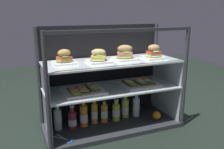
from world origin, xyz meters
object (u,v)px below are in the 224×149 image
object	(u,v)px
juice_bottle_front_right_end	(58,119)
juice_bottle_back_center	(125,108)
plated_roll_sandwich_center	(98,57)
kitchen_scissors	(68,140)
juice_bottle_back_left	(84,116)
juice_bottle_tucked_behind	(104,113)
orange_fruit_beside_bottles	(157,115)
plated_roll_sandwich_right_of_center	(154,53)
open_sandwich_tray_mid_right	(139,83)
juice_bottle_front_left_end	(72,120)
juice_bottle_front_second	(94,113)
juice_bottle_front_middle	(136,107)
open_sandwich_tray_left_of_center	(83,90)
plated_roll_sandwich_far_left	(125,54)
plated_roll_sandwich_far_right	(64,58)
juice_bottle_front_fourth	(116,112)

from	to	relation	value
juice_bottle_front_right_end	juice_bottle_back_center	xyz separation A→B (m)	(0.65, 0.01, -0.01)
plated_roll_sandwich_center	kitchen_scissors	world-z (taller)	plated_roll_sandwich_center
juice_bottle_back_left	juice_bottle_back_center	xyz separation A→B (m)	(0.42, 0.03, -0.01)
juice_bottle_tucked_behind	orange_fruit_beside_bottles	bearing A→B (deg)	-17.22
plated_roll_sandwich_right_of_center	open_sandwich_tray_mid_right	distance (m)	0.30
juice_bottle_back_left	juice_bottle_front_left_end	bearing A→B (deg)	179.38
juice_bottle_front_second	orange_fruit_beside_bottles	xyz separation A→B (m)	(0.57, -0.15, -0.06)
plated_roll_sandwich_center	juice_bottle_front_left_end	distance (m)	0.59
plated_roll_sandwich_right_of_center	juice_bottle_back_left	xyz separation A→B (m)	(-0.66, 0.06, -0.53)
open_sandwich_tray_mid_right	orange_fruit_beside_bottles	size ratio (longest dim) A/B	4.34
plated_roll_sandwich_center	juice_bottle_front_right_end	xyz separation A→B (m)	(-0.36, 0.06, -0.52)
plated_roll_sandwich_center	juice_bottle_back_left	size ratio (longest dim) A/B	0.79
plated_roll_sandwich_right_of_center	juice_bottle_back_left	bearing A→B (deg)	174.39
juice_bottle_back_left	juice_bottle_back_center	distance (m)	0.43
open_sandwich_tray_mid_right	juice_bottle_front_left_end	xyz separation A→B (m)	(-0.62, 0.06, -0.28)
plated_roll_sandwich_center	juice_bottle_front_second	bearing A→B (deg)	116.05
open_sandwich_tray_mid_right	juice_bottle_front_middle	distance (m)	0.28
juice_bottle_front_left_end	juice_bottle_back_center	size ratio (longest dim) A/B	0.89
plated_roll_sandwich_right_of_center	open_sandwich_tray_left_of_center	world-z (taller)	plated_roll_sandwich_right_of_center
juice_bottle_front_second	juice_bottle_tucked_behind	world-z (taller)	juice_bottle_front_second
plated_roll_sandwich_right_of_center	juice_bottle_back_left	distance (m)	0.85
juice_bottle_front_second	juice_bottle_front_right_end	bearing A→B (deg)	179.58
open_sandwich_tray_left_of_center	juice_bottle_back_center	distance (m)	0.53
juice_bottle_front_middle	kitchen_scissors	xyz separation A→B (m)	(-0.73, -0.22, -0.09)
open_sandwich_tray_mid_right	plated_roll_sandwich_center	bearing A→B (deg)	176.73
juice_bottle_front_right_end	kitchen_scissors	distance (m)	0.25
juice_bottle_back_left	orange_fruit_beside_bottles	world-z (taller)	juice_bottle_back_left
juice_bottle_front_second	plated_roll_sandwich_far_left	bearing A→B (deg)	-8.68
juice_bottle_back_left	juice_bottle_tucked_behind	distance (m)	0.20
open_sandwich_tray_left_of_center	kitchen_scissors	bearing A→B (deg)	-142.62
juice_bottle_front_right_end	plated_roll_sandwich_far_left	bearing A→B (deg)	-4.23
plated_roll_sandwich_far_left	plated_roll_sandwich_right_of_center	world-z (taller)	plated_roll_sandwich_far_left
juice_bottle_front_left_end	kitchen_scissors	world-z (taller)	juice_bottle_front_left_end
plated_roll_sandwich_right_of_center	juice_bottle_tucked_behind	xyz separation A→B (m)	(-0.46, 0.08, -0.54)
plated_roll_sandwich_center	juice_bottle_back_left	world-z (taller)	plated_roll_sandwich_center
juice_bottle_front_left_end	plated_roll_sandwich_center	bearing A→B (deg)	-8.37
plated_roll_sandwich_far_right	juice_bottle_back_center	world-z (taller)	plated_roll_sandwich_far_right
plated_roll_sandwich_center	juice_bottle_front_left_end	xyz separation A→B (m)	(-0.24, 0.04, -0.54)
juice_bottle_front_left_end	juice_bottle_back_left	size ratio (longest dim) A/B	0.86
juice_bottle_front_right_end	juice_bottle_front_left_end	size ratio (longest dim) A/B	1.13
plated_roll_sandwich_far_left	juice_bottle_front_fourth	bearing A→B (deg)	165.79
juice_bottle_front_fourth	plated_roll_sandwich_far_right	bearing A→B (deg)	176.75
orange_fruit_beside_bottles	kitchen_scissors	bearing A→B (deg)	-175.40
plated_roll_sandwich_center	open_sandwich_tray_left_of_center	xyz separation A→B (m)	(-0.15, -0.03, -0.26)
plated_roll_sandwich_far_left	juice_bottle_tucked_behind	bearing A→B (deg)	169.07
plated_roll_sandwich_center	orange_fruit_beside_bottles	xyz separation A→B (m)	(0.54, -0.10, -0.58)
plated_roll_sandwich_center	juice_bottle_front_middle	distance (m)	0.67
open_sandwich_tray_mid_right	plated_roll_sandwich_far_right	bearing A→B (deg)	173.11
plated_roll_sandwich_far_right	juice_bottle_tucked_behind	world-z (taller)	plated_roll_sandwich_far_right
open_sandwich_tray_mid_right	juice_bottle_back_center	distance (m)	0.30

